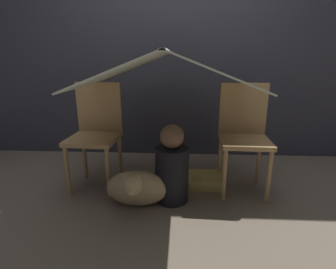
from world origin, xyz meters
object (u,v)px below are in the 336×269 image
chair_left (96,130)px  person_front (172,168)px  dog (137,188)px  chair_right (244,132)px

chair_left → person_front: size_ratio=1.45×
chair_left → dog: size_ratio=1.91×
chair_left → dog: 0.65m
person_front → chair_right: bearing=22.9°
dog → person_front: bearing=23.5°
chair_left → chair_right: 1.26m
chair_right → dog: bearing=-154.5°
chair_right → dog: (-0.86, -0.37, -0.35)m
person_front → dog: bearing=-156.5°
chair_right → chair_left: bearing=-177.6°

